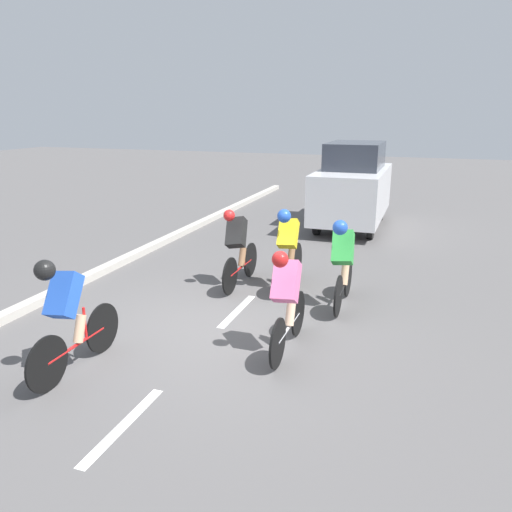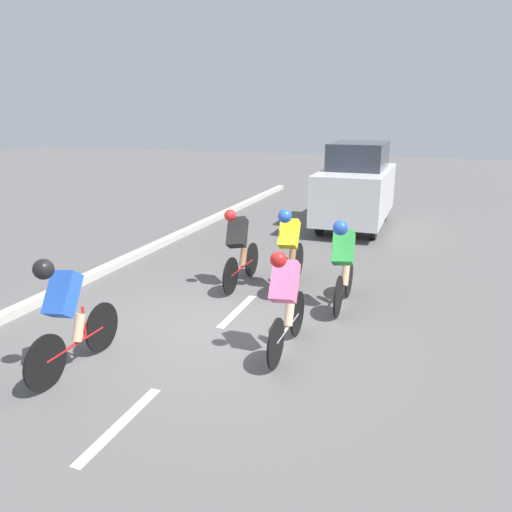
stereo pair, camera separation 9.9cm
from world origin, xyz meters
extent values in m
plane|color=#565454|center=(0.00, 0.00, 0.00)|extent=(60.00, 60.00, 0.00)
cube|color=white|center=(0.00, 2.51, 0.00)|extent=(0.12, 1.40, 0.01)
cube|color=white|center=(0.00, -0.69, 0.00)|extent=(0.12, 1.40, 0.01)
cube|color=white|center=(0.00, -3.89, 0.00)|extent=(0.12, 1.40, 0.01)
cube|color=#B7B2A8|center=(3.20, -0.69, 0.07)|extent=(0.20, 25.30, 0.14)
cylinder|color=black|center=(-1.55, -1.98, 0.33)|extent=(0.03, 0.66, 0.66)
cylinder|color=black|center=(-1.55, -1.03, 0.33)|extent=(0.03, 0.66, 0.66)
cylinder|color=black|center=(-1.55, -1.50, 0.33)|extent=(0.04, 0.95, 0.04)
cylinder|color=black|center=(-1.55, -1.67, 0.54)|extent=(0.04, 0.04, 0.42)
cylinder|color=#1999D8|center=(-1.55, -1.55, 0.43)|extent=(0.07, 0.07, 0.16)
cylinder|color=#DBAD84|center=(-1.55, -1.57, 0.51)|extent=(0.12, 0.23, 0.36)
cube|color=green|center=(-1.53, -1.40, 1.01)|extent=(0.37, 0.47, 0.58)
sphere|color=blue|center=(-1.50, -1.18, 1.38)|extent=(0.23, 0.23, 0.23)
cylinder|color=black|center=(1.18, 1.17, 0.33)|extent=(0.03, 0.66, 0.66)
cylinder|color=black|center=(1.18, 2.21, 0.33)|extent=(0.03, 0.66, 0.66)
cylinder|color=red|center=(1.18, 1.69, 0.33)|extent=(0.04, 1.03, 0.04)
cylinder|color=red|center=(1.18, 1.51, 0.54)|extent=(0.04, 0.04, 0.42)
cylinder|color=white|center=(1.18, 1.64, 0.43)|extent=(0.07, 0.07, 0.16)
cylinder|color=#DBAD84|center=(1.18, 1.61, 0.51)|extent=(0.12, 0.23, 0.36)
cube|color=blue|center=(1.21, 1.79, 1.01)|extent=(0.37, 0.47, 0.58)
sphere|color=black|center=(1.23, 2.01, 1.38)|extent=(0.24, 0.24, 0.24)
cylinder|color=black|center=(0.40, -2.42, 0.33)|extent=(0.03, 0.66, 0.66)
cylinder|color=black|center=(0.40, -1.37, 0.33)|extent=(0.03, 0.66, 0.66)
cylinder|color=red|center=(0.40, -1.90, 0.33)|extent=(0.04, 1.05, 0.04)
cylinder|color=red|center=(0.40, -2.08, 0.54)|extent=(0.04, 0.04, 0.42)
cylinder|color=yellow|center=(0.40, -1.95, 0.43)|extent=(0.07, 0.07, 0.16)
cylinder|color=#9E704C|center=(0.40, -1.98, 0.51)|extent=(0.12, 0.23, 0.36)
cube|color=black|center=(0.44, -1.80, 1.01)|extent=(0.40, 0.46, 0.59)
sphere|color=red|center=(0.48, -1.58, 1.36)|extent=(0.20, 0.20, 0.20)
cylinder|color=black|center=(-1.13, -0.17, 0.32)|extent=(0.03, 0.64, 0.64)
cylinder|color=black|center=(-1.13, 0.83, 0.32)|extent=(0.03, 0.64, 0.64)
cylinder|color=#B7B7BC|center=(-1.13, 0.33, 0.32)|extent=(0.04, 1.01, 0.04)
cylinder|color=#B7B7BC|center=(-1.13, 0.15, 0.53)|extent=(0.04, 0.04, 0.42)
cylinder|color=#1999D8|center=(-1.13, 0.28, 0.42)|extent=(0.07, 0.07, 0.16)
cylinder|color=beige|center=(-1.13, 0.25, 0.50)|extent=(0.12, 0.23, 0.36)
cube|color=pink|center=(-1.11, 0.43, 1.00)|extent=(0.36, 0.46, 0.56)
sphere|color=red|center=(-1.10, 0.65, 1.35)|extent=(0.21, 0.21, 0.21)
cylinder|color=black|center=(-0.48, -2.56, 0.35)|extent=(0.03, 0.70, 0.70)
cylinder|color=black|center=(-0.48, -1.59, 0.35)|extent=(0.03, 0.70, 0.70)
cylinder|color=black|center=(-0.48, -2.08, 0.35)|extent=(0.04, 0.97, 0.04)
cylinder|color=black|center=(-0.48, -2.25, 0.56)|extent=(0.04, 0.04, 0.42)
cylinder|color=#1999D8|center=(-0.48, -2.13, 0.45)|extent=(0.07, 0.07, 0.16)
cylinder|color=#9E704C|center=(-0.48, -2.15, 0.53)|extent=(0.12, 0.23, 0.36)
cube|color=yellow|center=(-0.47, -1.98, 1.02)|extent=(0.35, 0.45, 0.54)
sphere|color=blue|center=(-0.45, -1.76, 1.37)|extent=(0.24, 0.24, 0.24)
cylinder|color=black|center=(-1.44, -6.15, 0.32)|extent=(0.14, 0.64, 0.64)
cylinder|color=black|center=(-0.08, -6.15, 0.32)|extent=(0.14, 0.64, 0.64)
cylinder|color=black|center=(-1.44, -8.54, 0.32)|extent=(0.14, 0.64, 0.64)
cylinder|color=black|center=(-0.08, -8.54, 0.32)|extent=(0.14, 0.64, 0.64)
cube|color=silver|center=(-0.76, -7.34, 0.95)|extent=(1.70, 3.85, 1.26)
cube|color=#2D333D|center=(-0.76, -7.54, 1.93)|extent=(1.39, 2.12, 0.69)
camera|label=1|loc=(-2.73, 6.22, 3.09)|focal=35.00mm
camera|label=2|loc=(-2.82, 6.18, 3.09)|focal=35.00mm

